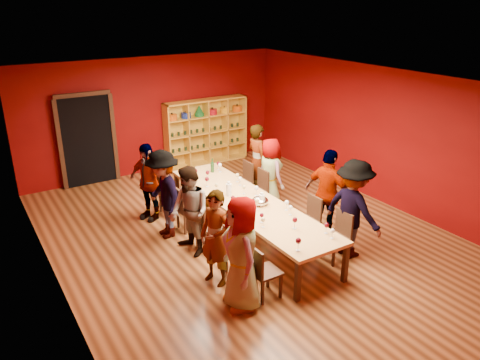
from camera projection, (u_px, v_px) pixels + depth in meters
name	position (u px, v px, depth m)	size (l,w,h in m)	color
room_shell	(248.00, 164.00, 8.62)	(7.10, 9.10, 3.04)	#572F17
tasting_table	(248.00, 203.00, 8.92)	(1.10, 4.50, 0.75)	tan
doorway	(87.00, 140.00, 11.38)	(1.40, 0.17, 2.30)	black
shelving_unit	(206.00, 129.00, 12.91)	(2.40, 0.40, 1.80)	gold
chair_person_left_0	(261.00, 270.00, 7.12)	(0.42, 0.42, 0.89)	black
person_left_0	(242.00, 254.00, 6.80)	(0.87, 0.47, 1.77)	pink
chair_person_left_1	(236.00, 249.00, 7.71)	(0.42, 0.42, 0.89)	black
person_left_1	(216.00, 238.00, 7.41)	(0.59, 0.43, 1.61)	silver
chair_person_left_2	(206.00, 224.00, 8.55)	(0.42, 0.42, 0.89)	black
person_left_2	(190.00, 212.00, 8.28)	(0.80, 0.44, 1.65)	#151E3A
chair_person_left_3	(185.00, 207.00, 9.23)	(0.42, 0.42, 0.89)	black
person_left_3	(164.00, 194.00, 8.88)	(1.13, 0.47, 1.74)	silver
chair_person_left_4	(167.00, 192.00, 9.93)	(0.42, 0.42, 0.89)	black
person_left_4	(148.00, 182.00, 9.62)	(0.97, 0.44, 1.65)	#D38D99
chair_person_right_0	(339.00, 233.00, 8.21)	(0.42, 0.42, 0.89)	black
person_right_0	(353.00, 209.00, 8.21)	(1.16, 0.48, 1.80)	tan
chair_person_right_1	(310.00, 217.00, 8.84)	(0.42, 0.42, 0.89)	black
person_right_1	(328.00, 194.00, 8.91)	(1.02, 0.47, 1.75)	tan
chair_person_right_3	(259.00, 188.00, 10.19)	(0.42, 0.42, 0.89)	black
person_right_3	(270.00, 173.00, 10.23)	(0.76, 0.41, 1.56)	silver
chair_person_right_4	(244.00, 179.00, 10.67)	(0.42, 0.42, 0.89)	black
person_right_4	(257.00, 161.00, 10.71)	(0.63, 0.46, 1.73)	#4F4F54
wine_glass_0	(287.00, 203.00, 8.45)	(0.08, 0.08, 0.20)	white
wine_glass_1	(216.00, 185.00, 9.28)	(0.07, 0.07, 0.18)	white
wine_glass_2	(291.00, 208.00, 8.27)	(0.08, 0.08, 0.19)	white
wine_glass_3	(237.00, 176.00, 9.76)	(0.08, 0.08, 0.19)	white
wine_glass_4	(207.00, 180.00, 9.51)	(0.09, 0.09, 0.21)	white
wine_glass_5	(333.00, 231.00, 7.46)	(0.07, 0.07, 0.18)	white
wine_glass_6	(233.00, 198.00, 8.69)	(0.07, 0.07, 0.18)	white
wine_glass_7	(326.00, 226.00, 7.62)	(0.08, 0.08, 0.19)	white
wine_glass_8	(218.00, 164.00, 10.45)	(0.08, 0.08, 0.19)	white
wine_glass_9	(295.00, 220.00, 7.77)	(0.09, 0.09, 0.21)	white
wine_glass_10	(220.00, 166.00, 10.32)	(0.08, 0.08, 0.21)	white
wine_glass_11	(262.00, 216.00, 7.99)	(0.07, 0.07, 0.18)	white
wine_glass_12	(240.00, 179.00, 9.59)	(0.08, 0.08, 0.19)	white
wine_glass_13	(244.00, 188.00, 9.18)	(0.07, 0.07, 0.18)	white
wine_glass_14	(208.00, 173.00, 9.89)	(0.08, 0.08, 0.20)	white
wine_glass_15	(256.00, 189.00, 9.06)	(0.09, 0.09, 0.21)	white
wine_glass_16	(263.00, 220.00, 7.83)	(0.07, 0.07, 0.19)	white
wine_glass_17	(257.00, 202.00, 8.48)	(0.09, 0.09, 0.22)	white
wine_glass_18	(196.00, 171.00, 10.02)	(0.08, 0.08, 0.19)	white
wine_glass_19	(298.00, 241.00, 7.09)	(0.09, 0.09, 0.22)	white
wine_glass_20	(233.00, 198.00, 8.64)	(0.08, 0.08, 0.20)	white
wine_glass_21	(192.00, 169.00, 10.16)	(0.07, 0.07, 0.18)	white
spittoon_bowl	(260.00, 201.00, 8.71)	(0.32, 0.32, 0.18)	silver
carafe_a	(229.00, 189.00, 9.09)	(0.14, 0.14, 0.29)	white
carafe_b	(262.00, 200.00, 8.64)	(0.11, 0.11, 0.27)	white
wine_bottle	(212.00, 167.00, 10.32)	(0.10, 0.10, 0.31)	#153B1B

